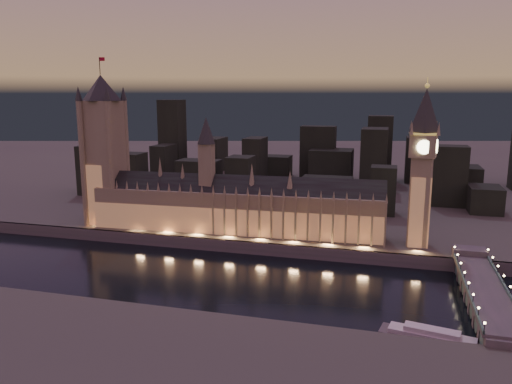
% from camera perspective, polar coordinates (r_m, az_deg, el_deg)
% --- Properties ---
extents(ground_plane, '(2000.00, 2000.00, 0.00)m').
position_cam_1_polar(ground_plane, '(288.39, -3.88, -9.44)').
color(ground_plane, black).
rests_on(ground_plane, ground).
extents(north_bank, '(2000.00, 960.00, 8.00)m').
position_cam_1_polar(north_bank, '(785.94, 8.60, 3.94)').
color(north_bank, '#46423C').
rests_on(north_bank, ground).
extents(embankment_wall, '(2000.00, 2.50, 8.00)m').
position_cam_1_polar(embankment_wall, '(323.95, -1.51, -6.33)').
color(embankment_wall, '#494B45').
rests_on(embankment_wall, ground).
extents(palace_of_westminster, '(202.00, 28.80, 78.00)m').
position_cam_1_polar(palace_of_westminster, '(340.90, -2.57, -1.55)').
color(palace_of_westminster, '#8C7857').
rests_on(palace_of_westminster, north_bank).
extents(victoria_tower, '(31.68, 31.68, 118.48)m').
position_cam_1_polar(victoria_tower, '(375.76, -16.96, 5.40)').
color(victoria_tower, '#8C7857').
rests_on(victoria_tower, north_bank).
extents(elizabeth_tower, '(18.00, 18.00, 103.07)m').
position_cam_1_polar(elizabeth_tower, '(319.27, 18.53, 4.11)').
color(elizabeth_tower, '#8C7857').
rests_on(elizabeth_tower, north_bank).
extents(westminster_bridge, '(18.72, 113.00, 15.90)m').
position_cam_1_polar(westminster_bridge, '(272.92, 24.49, -10.35)').
color(westminster_bridge, '#494B45').
rests_on(westminster_bridge, ground).
extents(river_boat, '(43.89, 18.33, 4.50)m').
position_cam_1_polar(river_boat, '(230.83, 19.43, -15.15)').
color(river_boat, '#494B45').
rests_on(river_boat, ground).
extents(city_backdrop, '(457.98, 215.63, 86.20)m').
position_cam_1_polar(city_backdrop, '(511.95, 8.56, 3.26)').
color(city_backdrop, black).
rests_on(city_backdrop, north_bank).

